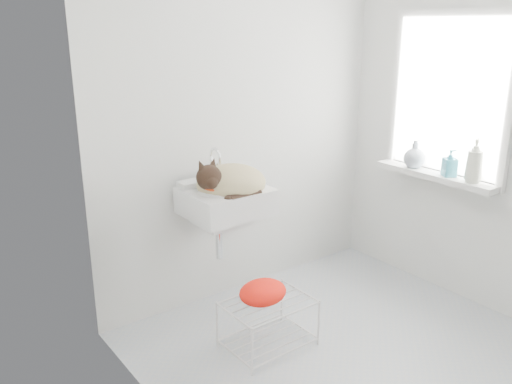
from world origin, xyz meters
TOP-DOWN VIEW (x-y plane):
  - floor at (0.00, 0.00)m, footprint 2.20×2.00m
  - back_wall at (0.00, 1.00)m, footprint 2.20×0.02m
  - right_wall at (1.10, 0.00)m, footprint 0.02×2.00m
  - left_wall at (-1.10, 0.00)m, footprint 0.02×2.00m
  - window_glass at (1.09, 0.20)m, footprint 0.01×0.80m
  - window_frame at (1.07, 0.20)m, footprint 0.04×0.90m
  - windowsill at (1.01, 0.20)m, footprint 0.16×0.88m
  - sink at (-0.32, 0.74)m, footprint 0.49×0.43m
  - faucet at (-0.32, 0.92)m, footprint 0.18×0.13m
  - cat at (-0.31, 0.72)m, footprint 0.50×0.44m
  - wire_rack at (-0.34, 0.29)m, footprint 0.49×0.34m
  - towel at (-0.37, 0.30)m, footprint 0.29×0.21m
  - bottle_a at (1.00, -0.08)m, footprint 0.12×0.12m
  - bottle_b at (1.00, 0.09)m, footprint 0.11×0.11m
  - bottle_c at (1.00, 0.37)m, footprint 0.17×0.17m

SIDE VIEW (x-z plane):
  - floor at x=0.00m, z-range -0.01..0.01m
  - wire_rack at x=-0.34m, z-range 0.00..0.30m
  - towel at x=-0.37m, z-range 0.26..0.38m
  - windowsill at x=1.01m, z-range 0.81..0.85m
  - sink at x=-0.32m, z-range 0.75..0.95m
  - bottle_a at x=1.00m, z-range 0.73..0.97m
  - bottle_b at x=1.00m, z-range 0.76..0.94m
  - bottle_c at x=1.00m, z-range 0.75..0.95m
  - cat at x=-0.31m, z-range 0.75..1.03m
  - faucet at x=-0.32m, z-range 0.90..1.08m
  - back_wall at x=0.00m, z-range 0.00..2.50m
  - right_wall at x=1.10m, z-range 0.00..2.50m
  - left_wall at x=-1.10m, z-range 0.00..2.50m
  - window_glass at x=1.09m, z-range 0.85..1.85m
  - window_frame at x=1.07m, z-range 0.80..1.90m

